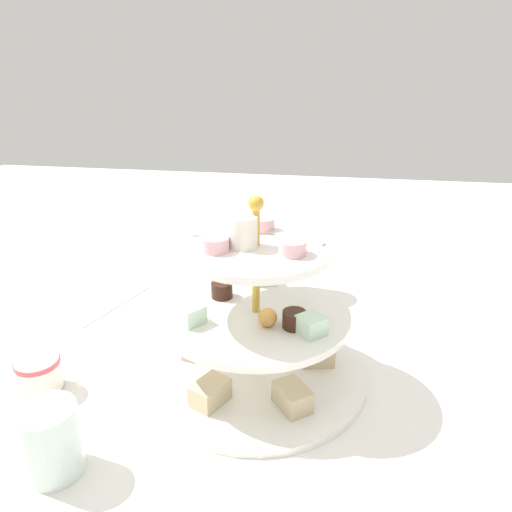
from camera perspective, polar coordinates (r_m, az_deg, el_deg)
ground_plane at (r=0.72m, az=-0.00°, el=-13.62°), size 2.40×2.40×0.00m
tiered_serving_stand at (r=0.68m, az=-0.04°, el=-8.33°), size 0.31×0.31×0.26m
water_glass_tall_right at (r=0.93m, az=3.66°, el=-0.27°), size 0.07×0.07×0.13m
water_glass_short_left at (r=0.61m, az=-22.44°, el=-18.94°), size 0.06×0.06×0.08m
teacup_with_saucer at (r=0.74m, az=-23.52°, el=-12.52°), size 0.09×0.09×0.05m
butter_knife_left at (r=0.78m, az=25.36°, el=-12.89°), size 0.03×0.17×0.00m
butter_knife_right at (r=0.93m, az=-15.79°, el=-5.44°), size 0.07×0.17×0.00m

